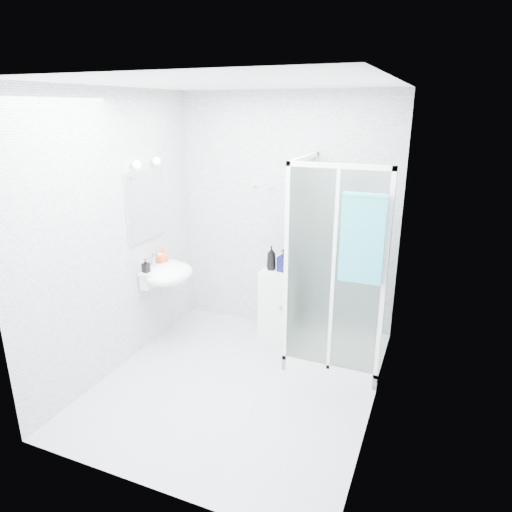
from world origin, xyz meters
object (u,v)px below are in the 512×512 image
at_px(soap_dispenser_orange, 163,255).
at_px(soap_dispenser_black, 146,266).
at_px(storage_cabinet, 277,303).
at_px(shampoo_bottle_b, 284,260).
at_px(hand_towel, 362,237).
at_px(shower_enclosure, 330,319).
at_px(shampoo_bottle_a, 271,258).
at_px(wall_basin, 167,274).

xyz_separation_m(soap_dispenser_orange, soap_dispenser_black, (0.01, -0.32, -0.01)).
relative_size(storage_cabinet, soap_dispenser_black, 5.49).
xyz_separation_m(storage_cabinet, shampoo_bottle_b, (0.07, 0.00, 0.51)).
bearing_deg(hand_towel, soap_dispenser_orange, 174.22).
xyz_separation_m(storage_cabinet, hand_towel, (0.98, -0.69, 1.04)).
distance_m(shower_enclosure, shampoo_bottle_b, 0.80).
height_order(storage_cabinet, shampoo_bottle_a, shampoo_bottle_a).
bearing_deg(shampoo_bottle_a, hand_towel, -33.37).
bearing_deg(shower_enclosure, soap_dispenser_orange, -173.93).
bearing_deg(storage_cabinet, shower_enclosure, -21.45).
bearing_deg(shower_enclosure, soap_dispenser_black, -164.03).
distance_m(storage_cabinet, soap_dispenser_orange, 1.33).
relative_size(storage_cabinet, shampoo_bottle_b, 3.19).
distance_m(soap_dispenser_orange, soap_dispenser_black, 0.32).
distance_m(wall_basin, soap_dispenser_black, 0.26).
bearing_deg(soap_dispenser_black, shampoo_bottle_a, 37.51).
relative_size(wall_basin, shampoo_bottle_a, 2.12).
xyz_separation_m(storage_cabinet, shampoo_bottle_a, (-0.07, 0.00, 0.52)).
xyz_separation_m(shower_enclosure, shampoo_bottle_a, (-0.73, 0.29, 0.45)).
height_order(storage_cabinet, soap_dispenser_black, soap_dispenser_black).
bearing_deg(soap_dispenser_orange, soap_dispenser_black, -88.15).
bearing_deg(storage_cabinet, shampoo_bottle_b, 5.45).
relative_size(soap_dispenser_orange, soap_dispenser_black, 1.16).
xyz_separation_m(shower_enclosure, wall_basin, (-1.66, -0.32, 0.35)).
bearing_deg(soap_dispenser_orange, hand_towel, -5.78).
relative_size(shampoo_bottle_a, soap_dispenser_orange, 1.63).
relative_size(storage_cabinet, shampoo_bottle_a, 2.91).
distance_m(shampoo_bottle_a, soap_dispenser_orange, 1.15).
height_order(storage_cabinet, shampoo_bottle_b, shampoo_bottle_b).
distance_m(storage_cabinet, soap_dispenser_black, 1.47).
distance_m(shampoo_bottle_a, soap_dispenser_black, 1.30).
bearing_deg(shampoo_bottle_a, soap_dispenser_orange, -155.45).
height_order(wall_basin, soap_dispenser_orange, soap_dispenser_orange).
bearing_deg(wall_basin, shampoo_bottle_a, 33.27).
distance_m(shower_enclosure, shampoo_bottle_a, 0.91).
xyz_separation_m(hand_towel, shampoo_bottle_a, (-1.05, 0.69, -0.53)).
distance_m(wall_basin, shampoo_bottle_b, 1.22).
distance_m(wall_basin, hand_towel, 2.07).
bearing_deg(soap_dispenser_orange, wall_basin, -45.64).
bearing_deg(soap_dispenser_black, shampoo_bottle_b, 34.24).
distance_m(storage_cabinet, shampoo_bottle_a, 0.52).
bearing_deg(shampoo_bottle_a, storage_cabinet, -1.04).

